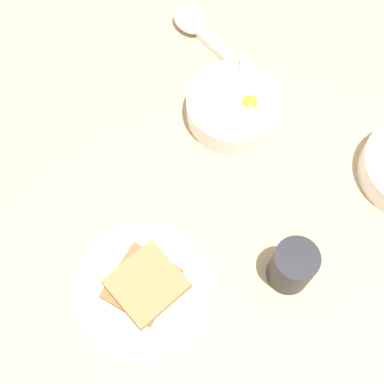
# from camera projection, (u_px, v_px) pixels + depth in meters

# --- Properties ---
(ground_plane) EXTENTS (3.00, 3.00, 0.00)m
(ground_plane) POSITION_uv_depth(u_px,v_px,m) (215.00, 150.00, 0.95)
(ground_plane) COLOR tan
(egg_bowl) EXTENTS (0.17, 0.17, 0.07)m
(egg_bowl) POSITION_uv_depth(u_px,v_px,m) (234.00, 107.00, 0.95)
(egg_bowl) COLOR white
(egg_bowl) RESTS_ON ground_plane
(toast_plate) EXTENTS (0.22, 0.22, 0.02)m
(toast_plate) POSITION_uv_depth(u_px,v_px,m) (144.00, 290.00, 0.84)
(toast_plate) COLOR white
(toast_plate) RESTS_ON ground_plane
(toast_sandwich) EXTENTS (0.13, 0.13, 0.04)m
(toast_sandwich) POSITION_uv_depth(u_px,v_px,m) (144.00, 284.00, 0.81)
(toast_sandwich) COLOR brown
(toast_sandwich) RESTS_ON toast_plate
(soup_spoon) EXTENTS (0.16, 0.06, 0.03)m
(soup_spoon) POSITION_uv_depth(u_px,v_px,m) (193.00, 24.00, 1.04)
(soup_spoon) COLOR white
(soup_spoon) RESTS_ON ground_plane
(drinking_cup) EXTENTS (0.07, 0.07, 0.09)m
(drinking_cup) POSITION_uv_depth(u_px,v_px,m) (293.00, 266.00, 0.81)
(drinking_cup) COLOR black
(drinking_cup) RESTS_ON ground_plane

